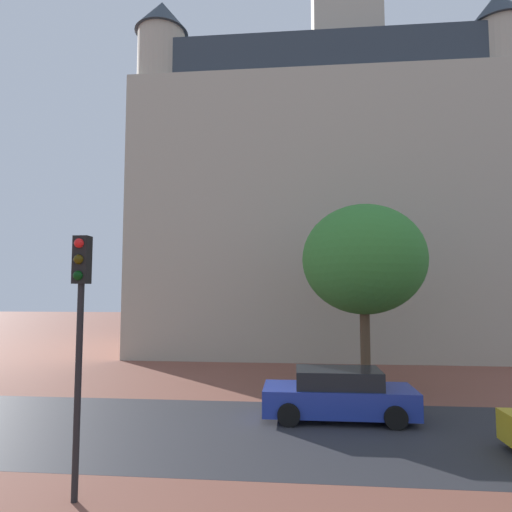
# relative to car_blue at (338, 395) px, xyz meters

# --- Properties ---
(ground_plane) EXTENTS (120.00, 120.00, 0.00)m
(ground_plane) POSITION_rel_car_blue_xyz_m (-2.39, -0.95, -0.70)
(ground_plane) COLOR brown
(street_asphalt_strip) EXTENTS (120.00, 6.07, 0.00)m
(street_asphalt_strip) POSITION_rel_car_blue_xyz_m (-2.39, -1.34, -0.70)
(street_asphalt_strip) COLOR #2D2D33
(street_asphalt_strip) RESTS_ON ground_plane
(landmark_building) EXTENTS (22.75, 13.04, 36.04)m
(landmark_building) POSITION_rel_car_blue_xyz_m (0.74, 15.75, 9.42)
(landmark_building) COLOR #B2A893
(landmark_building) RESTS_ON ground_plane
(car_blue) EXTENTS (4.42, 1.92, 1.46)m
(car_blue) POSITION_rel_car_blue_xyz_m (0.00, 0.00, 0.00)
(car_blue) COLOR #23389E
(car_blue) RESTS_ON ground_plane
(traffic_light_pole) EXTENTS (0.28, 0.34, 4.82)m
(traffic_light_pole) POSITION_rel_car_blue_xyz_m (-5.24, -5.48, 2.66)
(traffic_light_pole) COLOR black
(traffic_light_pole) RESTS_ON ground_plane
(tree_curb_far) EXTENTS (4.78, 4.78, 7.16)m
(tree_curb_far) POSITION_rel_car_blue_xyz_m (1.42, 3.85, 4.29)
(tree_curb_far) COLOR brown
(tree_curb_far) RESTS_ON ground_plane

